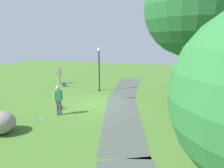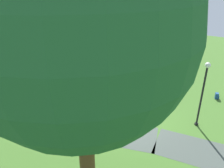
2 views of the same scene
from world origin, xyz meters
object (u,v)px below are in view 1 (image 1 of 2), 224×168
(lamp_post, at_px, (99,65))
(passerby_on_path, at_px, (59,74))
(woman_with_handbag, at_px, (58,98))
(spare_backpack_on_lawn, at_px, (64,84))
(large_shade_tree, at_px, (193,8))
(handbag_on_grass, at_px, (60,107))
(frisbee_on_grass, at_px, (41,119))

(lamp_post, relative_size, passerby_on_path, 2.20)
(woman_with_handbag, relative_size, spare_backpack_on_lawn, 4.38)
(lamp_post, bearing_deg, large_shade_tree, 71.07)
(passerby_on_path, bearing_deg, handbag_on_grass, 31.68)
(woman_with_handbag, height_order, passerby_on_path, woman_with_handbag)
(woman_with_handbag, distance_m, frisbee_on_grass, 1.45)
(large_shade_tree, distance_m, woman_with_handbag, 9.53)
(handbag_on_grass, xyz_separation_m, frisbee_on_grass, (1.72, -0.16, -0.13))
(large_shade_tree, bearing_deg, passerby_on_path, -108.11)
(large_shade_tree, xyz_separation_m, handbag_on_grass, (2.75, -7.63, -6.02))
(large_shade_tree, distance_m, frisbee_on_grass, 10.88)
(large_shade_tree, distance_m, handbag_on_grass, 10.10)
(lamp_post, height_order, woman_with_handbag, lamp_post)
(passerby_on_path, bearing_deg, woman_with_handbag, 31.23)
(handbag_on_grass, relative_size, frisbee_on_grass, 1.62)
(large_shade_tree, height_order, handbag_on_grass, large_shade_tree)
(passerby_on_path, bearing_deg, frisbee_on_grass, 25.12)
(woman_with_handbag, height_order, frisbee_on_grass, woman_with_handbag)
(large_shade_tree, bearing_deg, handbag_on_grass, -70.20)
(spare_backpack_on_lawn, xyz_separation_m, frisbee_on_grass, (7.38, 2.83, -0.18))
(large_shade_tree, height_order, lamp_post, large_shade_tree)
(passerby_on_path, xyz_separation_m, frisbee_on_grass, (8.29, 3.89, -0.95))
(lamp_post, bearing_deg, handbag_on_grass, -8.63)
(large_shade_tree, relative_size, spare_backpack_on_lawn, 22.73)
(frisbee_on_grass, bearing_deg, large_shade_tree, 119.83)
(lamp_post, distance_m, frisbee_on_grass, 7.24)
(lamp_post, height_order, frisbee_on_grass, lamp_post)
(lamp_post, distance_m, passerby_on_path, 5.20)
(passerby_on_path, xyz_separation_m, spare_backpack_on_lawn, (0.90, 1.06, -0.76))
(large_shade_tree, bearing_deg, frisbee_on_grass, -60.17)
(woman_with_handbag, relative_size, passerby_on_path, 1.06)
(lamp_post, xyz_separation_m, handbag_on_grass, (5.10, -0.77, -2.10))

